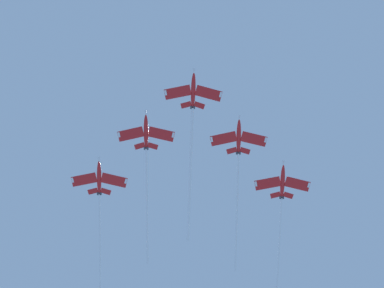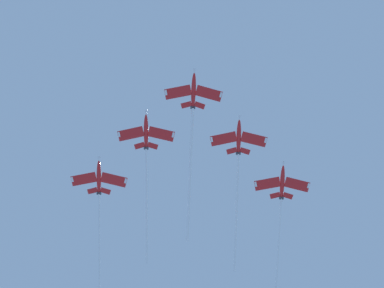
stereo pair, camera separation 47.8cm
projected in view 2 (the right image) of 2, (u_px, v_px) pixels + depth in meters
name	position (u px, v px, depth m)	size (l,w,h in m)	color
jet_lead	(192.00, 136.00, 177.36)	(22.31, 56.72, 20.69)	red
jet_left_wing	(238.00, 169.00, 179.93)	(22.52, 53.03, 18.18)	red
jet_right_wing	(146.00, 162.00, 179.63)	(22.55, 51.89, 17.91)	red
jet_left_outer	(281.00, 201.00, 182.79)	(20.12, 46.50, 16.71)	red
jet_right_outer	(99.00, 205.00, 182.67)	(22.71, 56.23, 18.08)	red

